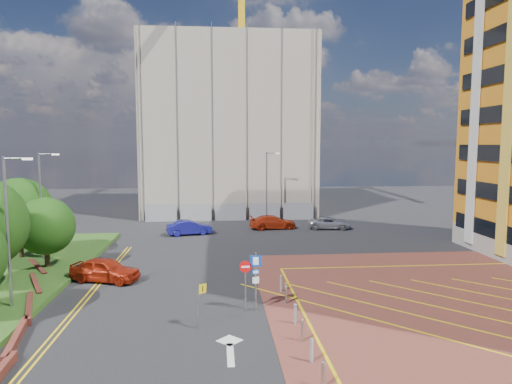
{
  "coord_description": "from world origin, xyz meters",
  "views": [
    {
      "loc": [
        -1.48,
        -22.57,
        8.94
      ],
      "look_at": [
        0.83,
        4.74,
        6.02
      ],
      "focal_mm": 32.0,
      "sensor_mm": 36.0,
      "label": 1
    }
  ],
  "objects": [
    {
      "name": "car_red_back",
      "position": [
        4.27,
        24.48,
        0.71
      ],
      "size": [
        5.1,
        2.52,
        1.42
      ],
      "primitive_type": "imported",
      "rotation": [
        0.0,
        0.0,
        1.68
      ],
      "color": "#AB280E",
      "rests_on": "ground"
    },
    {
      "name": "car_blue_back",
      "position": [
        -4.28,
        21.99,
        0.72
      ],
      "size": [
        4.62,
        2.54,
        1.44
      ],
      "primitive_type": "imported",
      "rotation": [
        0.0,
        0.0,
        1.81
      ],
      "color": "navy",
      "rests_on": "ground"
    },
    {
      "name": "construction_building",
      "position": [
        0.0,
        40.0,
        11.0
      ],
      "size": [
        21.2,
        19.2,
        22.0
      ],
      "primitive_type": "cube",
      "color": "#9E9482",
      "rests_on": "ground"
    },
    {
      "name": "construction_fence",
      "position": [
        1.0,
        30.0,
        1.0
      ],
      "size": [
        21.6,
        0.06,
        2.0
      ],
      "primitive_type": "cube",
      "color": "gray",
      "rests_on": "ground"
    },
    {
      "name": "tower_crane",
      "position": [
        2.0,
        39.44,
        25.85
      ],
      "size": [
        1.6,
        35.0,
        35.4
      ],
      "color": "gold",
      "rests_on": "ground"
    },
    {
      "name": "bollard_row",
      "position": [
        2.3,
        -1.67,
        0.47
      ],
      "size": [
        0.14,
        11.14,
        0.9
      ],
      "color": "#9EA0A8",
      "rests_on": "forecourt"
    },
    {
      "name": "warning_sign",
      "position": [
        -2.38,
        -1.13,
        1.43
      ],
      "size": [
        0.53,
        0.37,
        2.24
      ],
      "color": "#9EA0A8",
      "rests_on": "ground"
    },
    {
      "name": "sign_cluster",
      "position": [
        0.3,
        0.98,
        1.95
      ],
      "size": [
        1.17,
        0.12,
        3.2
      ],
      "color": "#9EA0A8",
      "rests_on": "ground"
    },
    {
      "name": "lamp_back",
      "position": [
        4.08,
        28.0,
        4.36
      ],
      "size": [
        1.53,
        0.16,
        8.0
      ],
      "color": "#9EA0A8",
      "rests_on": "ground"
    },
    {
      "name": "ground",
      "position": [
        0.0,
        0.0,
        0.0
      ],
      "size": [
        140.0,
        140.0,
        0.0
      ],
      "primitive_type": "plane",
      "color": "black",
      "rests_on": "ground"
    },
    {
      "name": "tree_c",
      "position": [
        -13.5,
        10.0,
        3.19
      ],
      "size": [
        4.0,
        4.0,
        4.9
      ],
      "color": "#3D2B1C",
      "rests_on": "grass_bed"
    },
    {
      "name": "lamp_left_near",
      "position": [
        -12.42,
        2.0,
        4.66
      ],
      "size": [
        1.53,
        0.16,
        8.0
      ],
      "color": "#9EA0A8",
      "rests_on": "grass_bed"
    },
    {
      "name": "car_silver_back",
      "position": [
        10.22,
        23.94,
        0.62
      ],
      "size": [
        4.7,
        2.69,
        1.24
      ],
      "primitive_type": "imported",
      "rotation": [
        0.0,
        0.0,
        1.42
      ],
      "color": "#A1A0A7",
      "rests_on": "ground"
    },
    {
      "name": "retaining_wall",
      "position": [
        -11.8,
        2.0,
        0.2
      ],
      "size": [
        6.06,
        20.33,
        0.4
      ],
      "color": "maroon",
      "rests_on": "ground"
    },
    {
      "name": "forecourt",
      "position": [
        14.0,
        0.0,
        0.01
      ],
      "size": [
        26.0,
        26.0,
        0.02
      ],
      "primitive_type": "cube",
      "color": "brown",
      "rests_on": "ground"
    },
    {
      "name": "lamp_left_far",
      "position": [
        -14.42,
        12.0,
        4.66
      ],
      "size": [
        1.53,
        0.16,
        8.0
      ],
      "color": "#9EA0A8",
      "rests_on": "grass_bed"
    },
    {
      "name": "car_red_left",
      "position": [
        -8.83,
        7.11,
        0.77
      ],
      "size": [
        4.86,
        3.12,
        1.54
      ],
      "primitive_type": "imported",
      "rotation": [
        0.0,
        0.0,
        1.26
      ],
      "color": "#A1220D",
      "rests_on": "ground"
    },
    {
      "name": "tree_d",
      "position": [
        -16.5,
        13.0,
        3.87
      ],
      "size": [
        5.0,
        5.0,
        6.08
      ],
      "color": "#3D2B1C",
      "rests_on": "grass_bed"
    }
  ]
}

